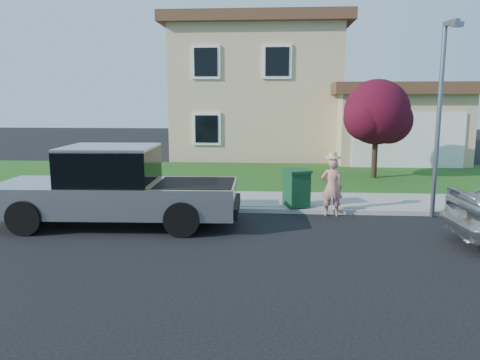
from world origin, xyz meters
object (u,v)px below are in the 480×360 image
object	(u,v)px
trash_bin	(296,188)
street_lamp	(441,109)
pickup_truck	(116,189)
woman	(332,186)
ornamental_tree	(378,115)

from	to	relation	value
trash_bin	street_lamp	bearing A→B (deg)	-28.05
street_lamp	pickup_truck	bearing A→B (deg)	175.93
pickup_truck	woman	size ratio (longest dim) A/B	3.52
pickup_truck	ornamental_tree	bearing A→B (deg)	40.58
street_lamp	trash_bin	bearing A→B (deg)	159.77
ornamental_tree	street_lamp	world-z (taller)	street_lamp
trash_bin	pickup_truck	bearing A→B (deg)	-179.85
pickup_truck	ornamental_tree	xyz separation A→B (m)	(7.36, 6.77, 1.50)
woman	ornamental_tree	bearing A→B (deg)	-106.62
pickup_truck	street_lamp	xyz separation A→B (m)	(7.66, 1.28, 1.82)
woman	trash_bin	world-z (taller)	woman
ornamental_tree	pickup_truck	bearing A→B (deg)	-137.38
ornamental_tree	street_lamp	size ratio (longest dim) A/B	0.75
pickup_truck	street_lamp	bearing A→B (deg)	7.41
pickup_truck	trash_bin	size ratio (longest dim) A/B	5.96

